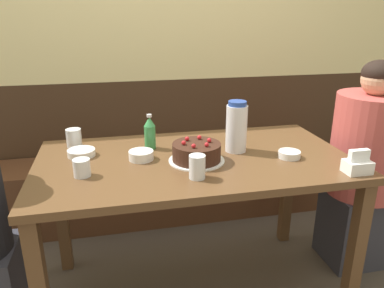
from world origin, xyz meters
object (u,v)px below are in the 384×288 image
person_pale_blue_shirt (364,168)px  glass_water_tall (82,168)px  bowl_rice_small (81,153)px  bowl_soup_white (289,154)px  water_pitcher (236,127)px  birthday_cake (197,152)px  soju_bottle (150,133)px  glass_shot_small (74,138)px  napkin_holder (358,164)px  glass_tumbler_short (197,167)px  bench_seat (169,186)px  bowl_side_dish (141,155)px

person_pale_blue_shirt → glass_water_tall: bearing=6.7°
bowl_rice_small → bowl_soup_white: bearing=-13.7°
water_pitcher → birthday_cake: bearing=-157.4°
birthday_cake → water_pitcher: bearing=22.6°
soju_bottle → glass_shot_small: bearing=163.6°
napkin_holder → glass_tumbler_short: napkin_holder is taller
person_pale_blue_shirt → bench_seat: bearing=-37.4°
soju_bottle → napkin_holder: size_ratio=1.61×
glass_water_tall → soju_bottle: bearing=41.2°
bowl_rice_small → glass_water_tall: bearing=-86.0°
soju_bottle → napkin_holder: soju_bottle is taller
glass_water_tall → glass_tumbler_short: bearing=-14.7°
glass_shot_small → bench_seat: bearing=44.2°
birthday_cake → water_pitcher: 0.25m
bowl_side_dish → glass_water_tall: 0.29m
soju_bottle → bowl_rice_small: (-0.33, -0.03, -0.07)m
glass_water_tall → glass_shot_small: (-0.06, 0.39, 0.01)m
water_pitcher → bowl_soup_white: 0.28m
bowl_soup_white → person_pale_blue_shirt: (0.56, 0.17, -0.19)m
bowl_rice_small → bowl_side_dish: (0.28, -0.11, 0.01)m
birthday_cake → glass_tumbler_short: birthday_cake is taller
bowl_side_dish → glass_tumbler_short: size_ratio=1.15×
birthday_cake → bowl_side_dish: birthday_cake is taller
glass_shot_small → birthday_cake: bearing=-30.2°
soju_bottle → glass_tumbler_short: soju_bottle is taller
water_pitcher → glass_tumbler_short: water_pitcher is taller
bowl_soup_white → bowl_side_dish: bearing=169.7°
water_pitcher → glass_water_tall: 0.75m
bowl_rice_small → glass_shot_small: glass_shot_small is taller
birthday_cake → napkin_holder: (0.64, -0.28, -0.00)m
soju_bottle → glass_water_tall: 0.42m
glass_water_tall → person_pale_blue_shirt: person_pale_blue_shirt is taller
water_pitcher → soju_bottle: water_pitcher is taller
glass_water_tall → glass_shot_small: 0.39m
water_pitcher → glass_water_tall: size_ratio=3.35×
bowl_rice_small → glass_tumbler_short: 0.61m
bench_seat → birthday_cake: birthday_cake is taller
napkin_holder → person_pale_blue_shirt: 0.57m
person_pale_blue_shirt → bowl_soup_white: bearing=16.7°
bench_seat → birthday_cake: size_ratio=9.18×
bowl_rice_small → bowl_side_dish: bowl_side_dish is taller
soju_bottle → glass_tumbler_short: (0.15, -0.40, -0.03)m
napkin_holder → glass_shot_small: (-1.21, 0.60, 0.01)m
water_pitcher → glass_tumbler_short: (-0.26, -0.27, -0.07)m
water_pitcher → bowl_soup_white: bearing=-32.9°
glass_tumbler_short → napkin_holder: bearing=-7.9°
napkin_holder → glass_shot_small: napkin_holder is taller
bench_seat → person_pale_blue_shirt: bearing=-37.4°
birthday_cake → bowl_side_dish: size_ratio=2.24×
napkin_holder → bowl_soup_white: size_ratio=1.04×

